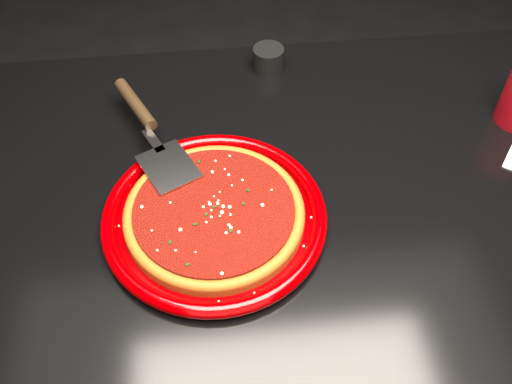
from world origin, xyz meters
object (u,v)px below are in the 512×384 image
table (311,337)px  pizza_server (152,131)px  ramekin (268,59)px  plate (215,217)px

table → pizza_server: (-0.24, 0.16, 0.41)m
table → ramekin: size_ratio=22.59×
table → plate: 0.42m
table → ramekin: bearing=97.9°
table → pizza_server: pizza_server is taller
plate → ramekin: (0.11, 0.32, 0.01)m
table → ramekin: ramekin is taller
table → plate: size_ratio=3.92×
plate → pizza_server: bearing=119.1°
ramekin → pizza_server: bearing=-138.0°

